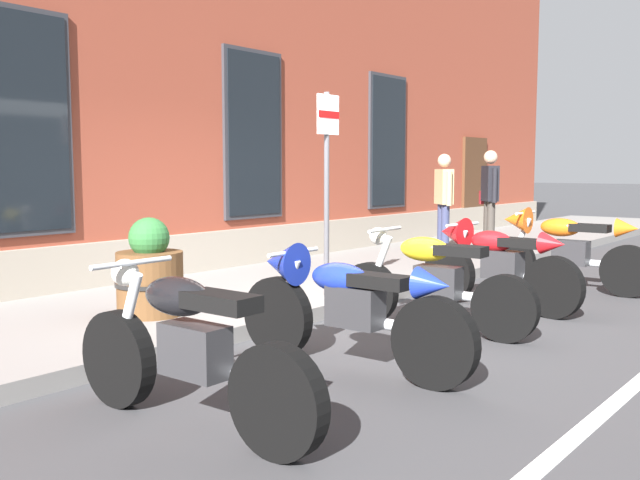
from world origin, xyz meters
The scene contains 11 objects.
ground_plane centered at (0.00, 0.00, 0.00)m, with size 140.00×140.00×0.00m, color #38383A.
sidewalk centered at (0.00, 1.48, 0.08)m, with size 31.66×2.95×0.15m, color slate.
motorcycle_black_naked centered at (-3.14, -1.29, 0.50)m, with size 0.62×2.08×1.01m.
motorcycle_blue_sport centered at (-1.50, -1.24, 0.54)m, with size 0.62×2.19×0.99m.
motorcycle_yellow_naked centered at (0.10, -1.14, 0.49)m, with size 0.62×2.09×1.00m.
motorcycle_red_sport centered at (1.54, -1.11, 0.56)m, with size 0.62×2.02×1.02m.
motorcycle_orange_sport centered at (3.24, -1.28, 0.58)m, with size 0.62×2.16×1.08m.
pedestrian_tan_coat centered at (4.80, 1.31, 1.10)m, with size 0.41×0.47×1.69m.
pedestrian_dark_jacket centered at (5.62, 0.87, 1.14)m, with size 0.51×0.52×1.75m.
parking_sign centered at (0.38, 0.38, 1.64)m, with size 0.36×0.07×2.29m.
barrel_planter centered at (-1.58, 1.06, 0.55)m, with size 0.68×0.68×0.97m.
Camera 1 is at (-5.93, -4.56, 1.60)m, focal length 39.77 mm.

